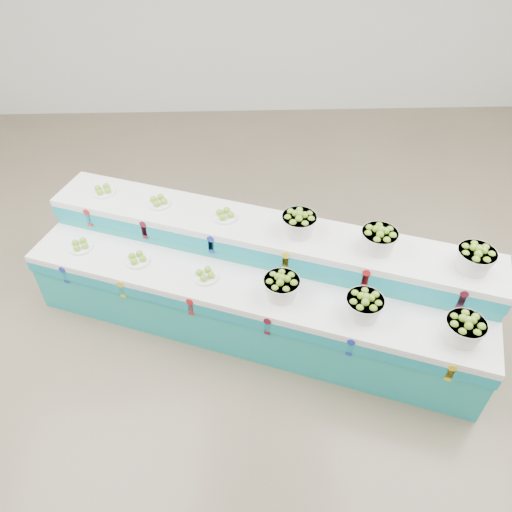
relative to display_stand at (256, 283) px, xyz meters
name	(u,v)px	position (x,y,z in m)	size (l,w,h in m)	color
ground	(274,329)	(0.17, -0.17, -0.51)	(10.00, 10.00, 0.00)	brown
display_stand	(256,283)	(0.00, 0.00, 0.00)	(4.43, 1.14, 1.02)	teal
plate_lower_left	(80,245)	(-1.73, 0.34, 0.26)	(0.24, 0.24, 0.09)	white
plate_lower_mid	(137,258)	(-1.14, 0.13, 0.26)	(0.24, 0.24, 0.09)	white
plate_lower_right	(205,274)	(-0.48, -0.12, 0.26)	(0.24, 0.24, 0.09)	white
basket_lower_left	(282,286)	(0.21, -0.37, 0.33)	(0.33, 0.33, 0.23)	silver
basket_lower_mid	(364,306)	(0.90, -0.62, 0.33)	(0.33, 0.33, 0.23)	silver
basket_lower_right	(465,329)	(1.66, -0.90, 0.33)	(0.33, 0.33, 0.23)	silver
plate_upper_left	(103,189)	(-1.55, 0.86, 0.56)	(0.24, 0.24, 0.09)	white
plate_upper_mid	(159,201)	(-0.95, 0.64, 0.56)	(0.24, 0.24, 0.09)	white
plate_upper_right	(225,214)	(-0.29, 0.40, 0.56)	(0.24, 0.24, 0.09)	white
basket_upper_left	(299,223)	(0.40, 0.14, 0.63)	(0.33, 0.33, 0.23)	silver
basket_upper_mid	(379,239)	(1.09, -0.11, 0.63)	(0.33, 0.33, 0.23)	silver
basket_upper_right	(475,258)	(1.85, -0.39, 0.63)	(0.33, 0.33, 0.23)	silver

